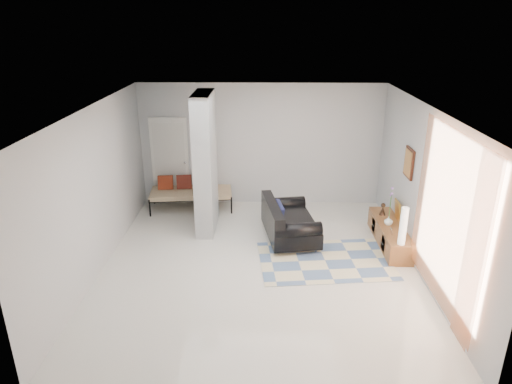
{
  "coord_description": "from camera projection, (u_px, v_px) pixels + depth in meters",
  "views": [
    {
      "loc": [
        0.08,
        -7.09,
        4.14
      ],
      "look_at": [
        -0.07,
        0.6,
        1.18
      ],
      "focal_mm": 32.0,
      "sensor_mm": 36.0,
      "label": 1
    }
  ],
  "objects": [
    {
      "name": "hallway_door",
      "position": [
        170.0,
        161.0,
        10.54
      ],
      "size": [
        0.85,
        0.06,
        2.04
      ],
      "primitive_type": "cube",
      "color": "white",
      "rests_on": "floor"
    },
    {
      "name": "ceiling",
      "position": [
        260.0,
        109.0,
        7.1
      ],
      "size": [
        6.0,
        6.0,
        0.0
      ],
      "primitive_type": "plane",
      "rotation": [
        3.14,
        0.0,
        0.0
      ],
      "color": "white",
      "rests_on": "wall_back"
    },
    {
      "name": "wall_front",
      "position": [
        256.0,
        295.0,
        4.8
      ],
      "size": [
        6.0,
        0.0,
        6.0
      ],
      "primitive_type": "plane",
      "rotation": [
        -1.57,
        0.0,
        0.0
      ],
      "color": "#B8BBBD",
      "rests_on": "ground"
    },
    {
      "name": "wall_left",
      "position": [
        96.0,
        191.0,
        7.65
      ],
      "size": [
        0.0,
        6.0,
        6.0
      ],
      "primitive_type": "plane",
      "rotation": [
        1.57,
        0.0,
        1.57
      ],
      "color": "#B8BBBD",
      "rests_on": "ground"
    },
    {
      "name": "wall_right",
      "position": [
        425.0,
        193.0,
        7.55
      ],
      "size": [
        0.0,
        6.0,
        6.0
      ],
      "primitive_type": "plane",
      "rotation": [
        1.57,
        0.0,
        -1.57
      ],
      "color": "#B8BBBD",
      "rests_on": "ground"
    },
    {
      "name": "wall_art",
      "position": [
        409.0,
        163.0,
        8.3
      ],
      "size": [
        0.04,
        0.45,
        0.55
      ],
      "primitive_type": "cube",
      "color": "#3A1A10",
      "rests_on": "wall_right"
    },
    {
      "name": "floor",
      "position": [
        259.0,
        266.0,
        8.1
      ],
      "size": [
        6.0,
        6.0,
        0.0
      ],
      "primitive_type": "plane",
      "color": "silver",
      "rests_on": "ground"
    },
    {
      "name": "curtain",
      "position": [
        446.0,
        219.0,
        6.46
      ],
      "size": [
        0.0,
        2.55,
        2.55
      ],
      "primitive_type": "plane",
      "rotation": [
        1.57,
        0.0,
        1.57
      ],
      "color": "orange",
      "rests_on": "wall_right"
    },
    {
      "name": "cylinder_lamp",
      "position": [
        403.0,
        226.0,
        7.91
      ],
      "size": [
        0.13,
        0.13,
        0.69
      ],
      "primitive_type": "cylinder",
      "color": "white",
      "rests_on": "media_console"
    },
    {
      "name": "bronze_figurine",
      "position": [
        383.0,
        209.0,
        9.16
      ],
      "size": [
        0.13,
        0.13,
        0.25
      ],
      "primitive_type": null,
      "rotation": [
        0.0,
        0.0,
        -0.06
      ],
      "color": "#332116",
      "rests_on": "media_console"
    },
    {
      "name": "media_console",
      "position": [
        390.0,
        234.0,
        8.83
      ],
      "size": [
        0.45,
        1.8,
        0.8
      ],
      "color": "brown",
      "rests_on": "floor"
    },
    {
      "name": "vase",
      "position": [
        388.0,
        221.0,
        8.73
      ],
      "size": [
        0.18,
        0.18,
        0.17
      ],
      "primitive_type": "imported",
      "rotation": [
        0.0,
        0.0,
        0.11
      ],
      "color": "white",
      "rests_on": "media_console"
    },
    {
      "name": "wall_back",
      "position": [
        261.0,
        145.0,
        10.4
      ],
      "size": [
        6.0,
        0.0,
        6.0
      ],
      "primitive_type": "plane",
      "rotation": [
        1.57,
        0.0,
        0.0
      ],
      "color": "#B8BBBD",
      "rests_on": "ground"
    },
    {
      "name": "loveseat",
      "position": [
        287.0,
        222.0,
        8.98
      ],
      "size": [
        1.15,
        1.69,
        0.76
      ],
      "rotation": [
        0.0,
        0.0,
        0.16
      ],
      "color": "silver",
      "rests_on": "floor"
    },
    {
      "name": "daybed",
      "position": [
        190.0,
        191.0,
        10.41
      ],
      "size": [
        1.91,
        0.97,
        0.77
      ],
      "rotation": [
        0.0,
        0.0,
        0.11
      ],
      "color": "black",
      "rests_on": "floor"
    },
    {
      "name": "partition_column",
      "position": [
        205.0,
        163.0,
        9.11
      ],
      "size": [
        0.35,
        1.2,
        2.8
      ],
      "primitive_type": "cube",
      "color": "#9BA0A2",
      "rests_on": "floor"
    },
    {
      "name": "area_rug",
      "position": [
        325.0,
        260.0,
        8.27
      ],
      "size": [
        2.49,
        1.78,
        0.01
      ],
      "primitive_type": "cube",
      "rotation": [
        0.0,
        0.0,
        0.1
      ],
      "color": "beige",
      "rests_on": "floor"
    }
  ]
}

